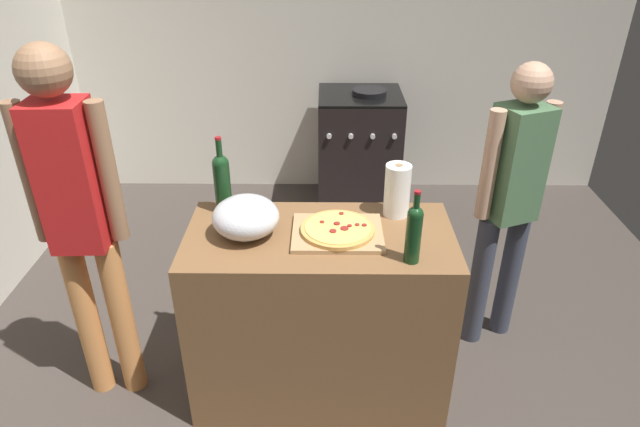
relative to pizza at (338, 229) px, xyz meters
The scene contains 12 objects.
ground_plane 1.25m from the pizza, 93.37° to the left, with size 4.65×3.61×0.02m, color #3F3833.
kitchen_wall_rear 2.41m from the pizza, 91.17° to the left, with size 4.65×0.10×2.60m, color silver.
counter 0.49m from the pizza, behind, with size 1.21×0.60×0.90m, color brown.
cutting_board 0.02m from the pizza, 157.58° to the right, with size 0.40×0.32×0.02m, color tan.
pizza is the anchor object (origin of this frame).
mixing_bowl 0.41m from the pizza, behind, with size 0.29×0.29×0.18m.
paper_towel_roll 0.35m from the pizza, 34.68° to the left, with size 0.12×0.12×0.26m.
wine_bottle_green 0.59m from the pizza, 158.00° to the left, with size 0.08×0.08×0.38m.
wine_bottle_clear 0.38m from the pizza, 33.69° to the right, with size 0.06×0.06×0.32m.
stove 2.04m from the pizza, 83.97° to the left, with size 0.63×0.61×0.97m.
person_in_stripes 1.12m from the pizza, behind, with size 0.40×0.21×1.74m.
person_in_red 0.96m from the pizza, 23.93° to the left, with size 0.37×0.27×1.57m.
Camera 1 is at (-0.01, -1.40, 2.18)m, focal length 31.00 mm.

